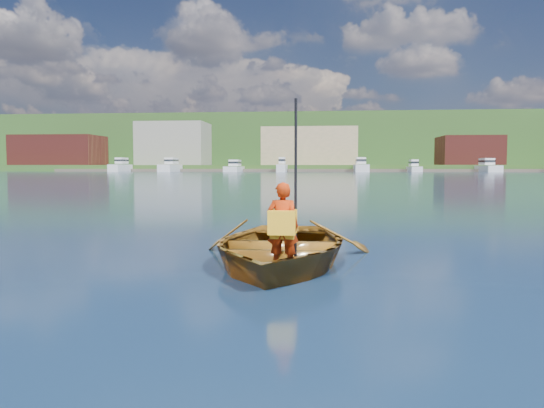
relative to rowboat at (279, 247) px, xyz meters
The scene contains 8 objects.
ground 0.74m from the rowboat, 11.77° to the left, with size 600.00×600.00×0.00m.
rowboat is the anchor object (origin of this frame).
child_paddler 1.00m from the rowboat, 81.96° to the right, with size 0.41×0.34×2.15m.
shoreline 236.97m from the rowboat, 89.84° to the left, with size 400.00×140.00×22.00m.
dock 148.16m from the rowboat, 90.77° to the left, with size 160.05×7.35×0.80m.
waterfront_buildings 165.46m from the rowboat, 92.45° to the left, with size 202.00×16.00×14.00m.
marina_yachts 143.48m from the rowboat, 88.95° to the left, with size 139.40×13.87×4.42m.
hillside_trees 240.02m from the rowboat, 82.28° to the left, with size 307.58×82.06×25.36m.
Camera 1 is at (-0.03, -7.62, 1.39)m, focal length 35.00 mm.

